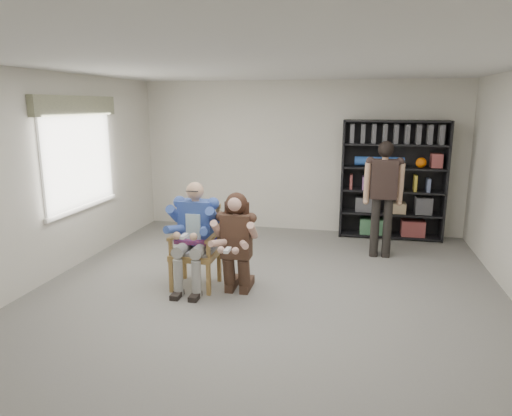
% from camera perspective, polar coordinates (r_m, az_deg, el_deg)
% --- Properties ---
extents(room_shell, '(6.00, 7.00, 2.80)m').
position_cam_1_polar(room_shell, '(5.23, 0.75, 2.21)').
color(room_shell, beige).
rests_on(room_shell, ground).
extents(floor, '(6.00, 7.00, 0.01)m').
position_cam_1_polar(floor, '(5.65, 0.71, -11.88)').
color(floor, slate).
rests_on(floor, ground).
extents(window_left, '(0.16, 2.00, 1.75)m').
position_cam_1_polar(window_left, '(7.26, -21.14, 6.18)').
color(window_left, silver).
rests_on(window_left, room_shell).
extents(armchair, '(0.63, 0.61, 1.09)m').
position_cam_1_polar(armchair, '(6.02, -7.61, -4.89)').
color(armchair, olive).
rests_on(armchair, floor).
extents(seated_man, '(0.61, 0.85, 1.41)m').
position_cam_1_polar(seated_man, '(5.97, -7.65, -3.40)').
color(seated_man, '#2D5696').
rests_on(seated_man, floor).
extents(kneeling_woman, '(0.55, 0.87, 1.29)m').
position_cam_1_polar(kneeling_woman, '(5.71, -2.54, -4.68)').
color(kneeling_woman, '#3D2C21').
rests_on(kneeling_woman, floor).
extents(bookshelf, '(1.80, 0.38, 2.10)m').
position_cam_1_polar(bookshelf, '(8.44, 16.71, 3.34)').
color(bookshelf, black).
rests_on(bookshelf, floor).
extents(standing_man, '(0.57, 0.32, 1.82)m').
position_cam_1_polar(standing_man, '(7.32, 15.56, 0.90)').
color(standing_man, black).
rests_on(standing_man, floor).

